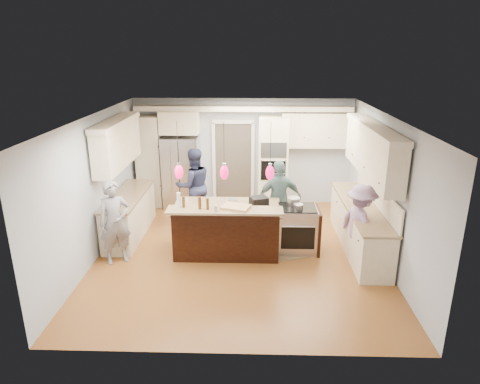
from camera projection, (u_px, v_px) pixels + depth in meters
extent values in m
plane|color=#9C692B|center=(239.00, 252.00, 8.53)|extent=(6.00, 6.00, 0.00)
cube|color=#B2BCC6|center=(243.00, 152.00, 10.95)|extent=(5.50, 0.04, 2.70)
cube|color=#B2BCC6|center=(232.00, 263.00, 5.26)|extent=(5.50, 0.04, 2.70)
cube|color=#B2BCC6|center=(96.00, 187.00, 8.18)|extent=(0.04, 6.00, 2.70)
cube|color=#B2BCC6|center=(386.00, 189.00, 8.03)|extent=(0.04, 6.00, 2.70)
cube|color=white|center=(239.00, 117.00, 7.67)|extent=(5.50, 6.00, 0.04)
cube|color=#B7B7BC|center=(181.00, 172.00, 10.79)|extent=(0.90, 0.70, 1.80)
cube|color=#F1E3C4|center=(273.00, 163.00, 10.68)|extent=(0.72, 0.64, 2.30)
cube|color=black|center=(274.00, 150.00, 10.24)|extent=(0.60, 0.02, 0.35)
cube|color=black|center=(273.00, 170.00, 10.40)|extent=(0.60, 0.02, 0.50)
cylinder|color=#B7B7BC|center=(274.00, 161.00, 10.29)|extent=(0.55, 0.02, 0.02)
cube|color=#F1E3C4|center=(150.00, 162.00, 10.79)|extent=(0.60, 0.58, 2.30)
cube|color=#F1E3C4|center=(180.00, 122.00, 10.45)|extent=(0.95, 0.58, 0.55)
cube|color=#F1E3C4|center=(316.00, 130.00, 10.53)|extent=(1.70, 0.35, 0.85)
cube|color=beige|center=(243.00, 108.00, 10.40)|extent=(5.30, 0.38, 0.12)
cube|color=#4C443A|center=(233.00, 163.00, 11.04)|extent=(0.90, 0.06, 2.10)
cube|color=white|center=(233.00, 122.00, 10.66)|extent=(1.04, 0.06, 0.10)
cube|color=#F1E3C4|center=(359.00, 227.00, 8.61)|extent=(0.60, 3.00, 0.88)
cube|color=tan|center=(361.00, 206.00, 8.46)|extent=(0.64, 3.05, 0.04)
cube|color=#F1E3C4|center=(372.00, 153.00, 8.12)|extent=(0.35, 3.00, 0.85)
cube|color=beige|center=(374.00, 128.00, 7.96)|extent=(0.37, 3.10, 0.10)
cube|color=#F1E3C4|center=(130.00, 215.00, 9.22)|extent=(0.60, 2.20, 0.88)
cube|color=tan|center=(128.00, 195.00, 9.07)|extent=(0.64, 2.25, 0.04)
cube|color=#F1E3C4|center=(118.00, 145.00, 8.73)|extent=(0.35, 2.20, 0.85)
cube|color=beige|center=(116.00, 122.00, 8.58)|extent=(0.37, 2.30, 0.10)
cube|color=black|center=(227.00, 229.00, 8.54)|extent=(2.00, 1.00, 0.88)
cube|color=tan|center=(227.00, 207.00, 8.40)|extent=(2.10, 1.10, 0.04)
cube|color=black|center=(225.00, 236.00, 7.98)|extent=(2.00, 0.12, 1.08)
cube|color=tan|center=(225.00, 210.00, 7.67)|extent=(2.10, 0.42, 0.04)
cube|color=black|center=(259.00, 201.00, 8.40)|extent=(0.40, 0.37, 0.18)
cube|color=#B7B7BC|center=(296.00, 229.00, 8.50)|extent=(0.76, 0.66, 0.90)
cube|color=black|center=(298.00, 238.00, 8.20)|extent=(0.65, 0.01, 0.45)
cube|color=black|center=(297.00, 207.00, 8.35)|extent=(0.72, 0.59, 0.02)
cube|color=black|center=(317.00, 230.00, 8.49)|extent=(0.06, 0.71, 0.88)
cylinder|color=black|center=(177.00, 143.00, 7.34)|extent=(0.01, 0.01, 0.75)
ellipsoid|color=#EB0D59|center=(179.00, 172.00, 7.51)|extent=(0.15, 0.15, 0.26)
cylinder|color=black|center=(224.00, 143.00, 7.32)|extent=(0.01, 0.01, 0.75)
ellipsoid|color=#EB0D59|center=(224.00, 172.00, 7.48)|extent=(0.15, 0.15, 0.26)
cylinder|color=black|center=(271.00, 143.00, 7.29)|extent=(0.01, 0.01, 0.75)
ellipsoid|color=#EB0D59|center=(270.00, 173.00, 7.46)|extent=(0.15, 0.15, 0.26)
imported|color=slate|center=(115.00, 222.00, 7.92)|extent=(0.70, 0.62, 1.60)
imported|color=#272C4C|center=(194.00, 186.00, 9.80)|extent=(1.04, 0.95, 1.75)
imported|color=slate|center=(279.00, 199.00, 9.05)|extent=(1.04, 0.60, 1.66)
imported|color=#A483B1|center=(360.00, 224.00, 7.91)|extent=(0.94, 1.14, 1.54)
cube|color=#927850|center=(283.00, 248.00, 8.70)|extent=(1.03, 1.23, 0.01)
cylinder|color=silver|center=(179.00, 200.00, 7.68)|extent=(0.09, 0.09, 0.30)
cylinder|color=#4E2C0E|center=(184.00, 202.00, 7.73)|extent=(0.07, 0.07, 0.21)
cylinder|color=#4E2C0E|center=(200.00, 203.00, 7.64)|extent=(0.07, 0.07, 0.23)
cylinder|color=#4E2C0E|center=(208.00, 204.00, 7.63)|extent=(0.06, 0.06, 0.21)
cylinder|color=#B7B7BC|center=(216.00, 208.00, 7.56)|extent=(0.07, 0.07, 0.11)
cube|color=tan|center=(236.00, 207.00, 7.73)|extent=(0.58, 0.49, 0.04)
cylinder|color=#B7B7BC|center=(293.00, 201.00, 8.46)|extent=(0.25, 0.25, 0.15)
cylinder|color=#B7B7BC|center=(298.00, 206.00, 8.25)|extent=(0.19, 0.19, 0.09)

